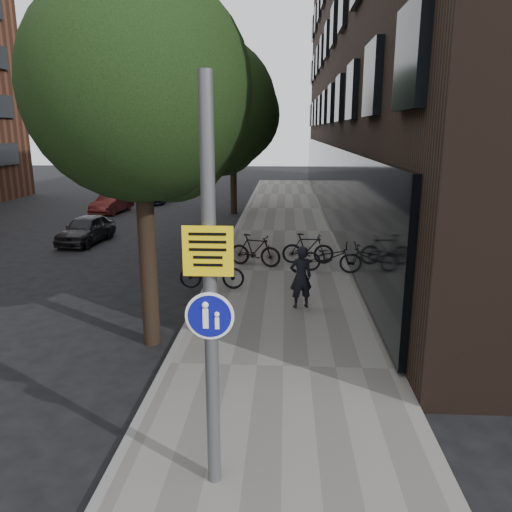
# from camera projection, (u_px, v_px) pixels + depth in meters

# --- Properties ---
(ground) EXTENTS (120.00, 120.00, 0.00)m
(ground) POSITION_uv_depth(u_px,v_px,m) (262.00, 493.00, 6.36)
(ground) COLOR black
(ground) RESTS_ON ground
(sidewalk) EXTENTS (4.50, 60.00, 0.12)m
(sidewalk) POSITION_uv_depth(u_px,v_px,m) (284.00, 273.00, 16.01)
(sidewalk) COLOR slate
(sidewalk) RESTS_ON ground
(curb_edge) EXTENTS (0.15, 60.00, 0.13)m
(curb_edge) POSITION_uv_depth(u_px,v_px,m) (215.00, 271.00, 16.14)
(curb_edge) COLOR slate
(curb_edge) RESTS_ON ground
(building_right_dark_brick) EXTENTS (12.00, 40.00, 18.00)m
(building_right_dark_brick) POSITION_uv_depth(u_px,v_px,m) (452.00, 38.00, 24.98)
(building_right_dark_brick) COLOR black
(building_right_dark_brick) RESTS_ON ground
(street_tree_near) EXTENTS (4.40, 4.40, 7.50)m
(street_tree_near) POSITION_uv_depth(u_px,v_px,m) (145.00, 98.00, 9.75)
(street_tree_near) COLOR black
(street_tree_near) RESTS_ON ground
(street_tree_mid) EXTENTS (5.00, 5.00, 7.80)m
(street_tree_mid) POSITION_uv_depth(u_px,v_px,m) (209.00, 113.00, 17.98)
(street_tree_mid) COLOR black
(street_tree_mid) RESTS_ON ground
(street_tree_far) EXTENTS (5.00, 5.00, 7.80)m
(street_tree_far) POSITION_uv_depth(u_px,v_px,m) (234.00, 119.00, 26.69)
(street_tree_far) COLOR black
(street_tree_far) RESTS_ON ground
(signpost) EXTENTS (0.58, 0.17, 5.01)m
(signpost) POSITION_uv_depth(u_px,v_px,m) (210.00, 293.00, 5.83)
(signpost) COLOR #595B5E
(signpost) RESTS_ON sidewalk
(pedestrian) EXTENTS (0.67, 0.53, 1.60)m
(pedestrian) POSITION_uv_depth(u_px,v_px,m) (301.00, 277.00, 12.52)
(pedestrian) COLOR black
(pedestrian) RESTS_ON sidewalk
(parked_bike_facade_near) EXTENTS (1.93, 0.94, 0.97)m
(parked_bike_facade_near) POSITION_uv_depth(u_px,v_px,m) (330.00, 257.00, 15.79)
(parked_bike_facade_near) COLOR black
(parked_bike_facade_near) RESTS_ON sidewalk
(parked_bike_facade_far) EXTENTS (1.73, 0.52, 1.04)m
(parked_bike_facade_far) POSITION_uv_depth(u_px,v_px,m) (308.00, 249.00, 16.76)
(parked_bike_facade_far) COLOR black
(parked_bike_facade_far) RESTS_ON sidewalk
(parked_bike_curb_near) EXTENTS (1.85, 0.66, 0.97)m
(parked_bike_curb_near) POSITION_uv_depth(u_px,v_px,m) (212.00, 272.00, 14.12)
(parked_bike_curb_near) COLOR black
(parked_bike_curb_near) RESTS_ON sidewalk
(parked_bike_curb_far) EXTENTS (1.85, 0.97, 1.07)m
(parked_bike_curb_far) POSITION_uv_depth(u_px,v_px,m) (255.00, 250.00, 16.47)
(parked_bike_curb_far) COLOR black
(parked_bike_curb_far) RESTS_ON sidewalk
(parked_car_near) EXTENTS (1.67, 3.46, 1.14)m
(parked_car_near) POSITION_uv_depth(u_px,v_px,m) (86.00, 229.00, 20.41)
(parked_car_near) COLOR black
(parked_car_near) RESTS_ON ground
(parked_car_mid) EXTENTS (1.57, 3.49, 1.11)m
(parked_car_mid) POSITION_uv_depth(u_px,v_px,m) (112.00, 203.00, 27.79)
(parked_car_mid) COLOR #4E1816
(parked_car_mid) RESTS_ON ground
(parked_car_far) EXTENTS (1.77, 4.14, 1.19)m
(parked_car_far) POSITION_uv_depth(u_px,v_px,m) (156.00, 193.00, 32.16)
(parked_car_far) COLOR #1A1D30
(parked_car_far) RESTS_ON ground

